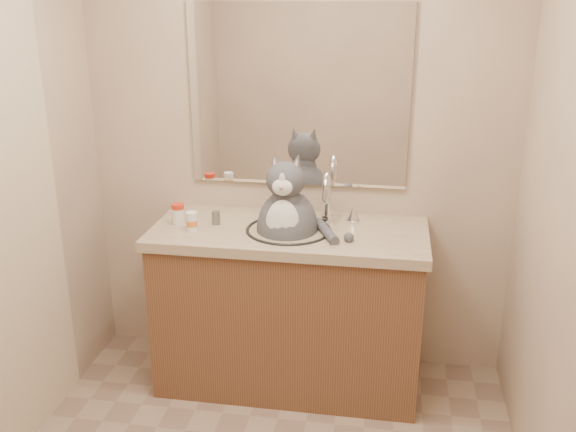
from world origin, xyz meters
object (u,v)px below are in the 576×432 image
object	(u,v)px
pill_bottle_redcap	(178,214)
grey_canister	(216,218)
pill_bottle_orange	(192,222)
cat	(287,224)

from	to	relation	value
pill_bottle_redcap	grey_canister	distance (m)	0.19
pill_bottle_orange	pill_bottle_redcap	bearing A→B (deg)	141.69
cat	pill_bottle_orange	bearing A→B (deg)	-168.60
pill_bottle_orange	grey_canister	xyz separation A→B (m)	(0.09, 0.10, -0.01)
pill_bottle_redcap	grey_canister	world-z (taller)	pill_bottle_redcap
pill_bottle_orange	cat	bearing A→B (deg)	9.62
cat	pill_bottle_redcap	world-z (taller)	cat
cat	grey_canister	bearing A→B (deg)	177.37
cat	pill_bottle_orange	xyz separation A→B (m)	(-0.45, -0.08, 0.01)
pill_bottle_redcap	pill_bottle_orange	size ratio (longest dim) A/B	1.12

